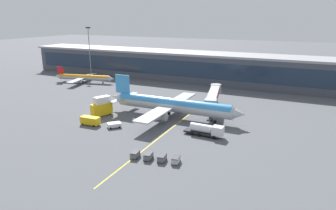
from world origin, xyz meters
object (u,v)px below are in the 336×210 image
Objects in this scene: main_airliner at (172,105)px; pushback_tug at (115,125)px; baggage_cart_1 at (148,156)px; baggage_cart_3 at (176,160)px; lavatory_truck at (91,120)px; baggage_cart_2 at (162,158)px; baggage_cart_0 at (135,154)px; catering_lift at (102,106)px; fuel_tanker at (206,130)px; commuter_jet_far at (84,77)px.

pushback_tug is at bearing -125.16° from main_airliner.
baggage_cart_1 is at bearing -36.57° from pushback_tug.
lavatory_truck is at bearing 160.21° from baggage_cart_3.
pushback_tug is 25.94m from baggage_cart_2.
pushback_tug is 21.46m from baggage_cart_0.
main_airliner is 16.13× the size of baggage_cart_3.
catering_lift is at bearing 149.67° from baggage_cart_3.
pushback_tug is (-11.12, -15.79, -3.27)m from main_airliner.
baggage_cart_0 is at bearing -171.34° from baggage_cart_1.
catering_lift reaches higher than fuel_tanker.
fuel_tanker is at bearing -4.13° from catering_lift.
baggage_cart_1 is at bearing -41.23° from commuter_jet_far.
baggage_cart_0 is 89.37m from commuter_jet_far.
fuel_tanker is at bearing -28.48° from commuter_jet_far.
lavatory_truck reaches higher than baggage_cart_0.
catering_lift is 34.19m from baggage_cart_0.
pushback_tug is at bearing 152.61° from baggage_cart_3.
fuel_tanker is 1.85× the size of lavatory_truck.
baggage_cart_2 is at bearing 8.66° from baggage_cart_0.
commuter_jet_far is (-60.89, 30.38, -1.51)m from main_airliner.
catering_lift is (-36.24, 2.62, 1.32)m from fuel_tanker.
commuter_jet_far is (-65.56, 60.71, 1.83)m from baggage_cart_0.
baggage_cart_3 is (-0.82, -18.10, -0.96)m from fuel_tanker.
catering_lift is at bearing 139.47° from baggage_cart_0.
baggage_cart_2 is at bearing -31.55° from pushback_tug.
catering_lift is at bearing -44.20° from commuter_jet_far.
lavatory_truck is 32.18m from baggage_cart_2.
fuel_tanker reaches higher than lavatory_truck.
baggage_cart_1 is at bearing -110.55° from fuel_tanker.
lavatory_truck is at bearing 157.49° from baggage_cart_2.
catering_lift is 38.67m from baggage_cart_2.
baggage_cart_3 is at bearing -38.30° from commuter_jet_far.
baggage_cart_3 is at bearing -92.59° from fuel_tanker.
commuter_jet_far reaches higher than lavatory_truck.
catering_lift reaches higher than pushback_tug.
baggage_cart_0 reaches higher than pushback_tug.
main_airliner is at bearing 110.52° from baggage_cart_2.
fuel_tanker is at bearing 62.19° from baggage_cart_0.
main_airliner is at bearing 144.26° from fuel_tanker.
baggage_cart_0 and baggage_cart_1 have the same top height.
main_airliner is 19.58m from pushback_tug.
commuter_jet_far is (-68.72, 60.22, 1.83)m from baggage_cart_1.
main_airliner reaches higher than commuter_jet_far.
fuel_tanker is 3.82× the size of baggage_cart_2.
commuter_jet_far is (-71.88, 59.74, 1.83)m from baggage_cart_2.
baggage_cart_2 and baggage_cart_3 have the same top height.
baggage_cart_0 is at bearing -171.34° from baggage_cart_3.
lavatory_truck reaches higher than pushback_tug.
fuel_tanker is 2.50× the size of pushback_tug.
baggage_cart_1 and baggage_cart_2 have the same top height.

